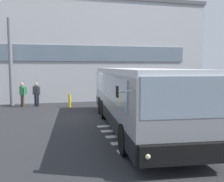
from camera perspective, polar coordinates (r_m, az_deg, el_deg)
name	(u,v)px	position (r m, az deg, el deg)	size (l,w,h in m)	color
ground_plane	(93,117)	(14.20, -4.33, -5.81)	(80.00, 90.00, 0.02)	#2B2B2D
bay_paint_stripes	(157,134)	(10.82, 10.16, -9.44)	(4.40, 3.96, 0.01)	silver
terminal_building	(66,52)	(25.44, -10.37, 8.57)	(23.37, 13.80, 8.33)	#B7B7BC
entry_support_column	(11,62)	(19.31, -21.95, 6.05)	(0.28, 0.28, 6.17)	slate
bus_main_foreground	(135,99)	(11.53, 5.23, -1.70)	(3.97, 11.05, 2.70)	gray
passenger_near_column	(23,93)	(18.49, -19.53, -0.41)	(0.50, 0.52, 1.68)	#4C4233
passenger_by_doorway	(36,93)	(18.38, -16.69, -0.47)	(0.53, 0.38, 1.68)	#1E2338
safety_bollard_yellow	(70,101)	(17.53, -9.54, -2.17)	(0.18, 0.18, 0.90)	yellow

